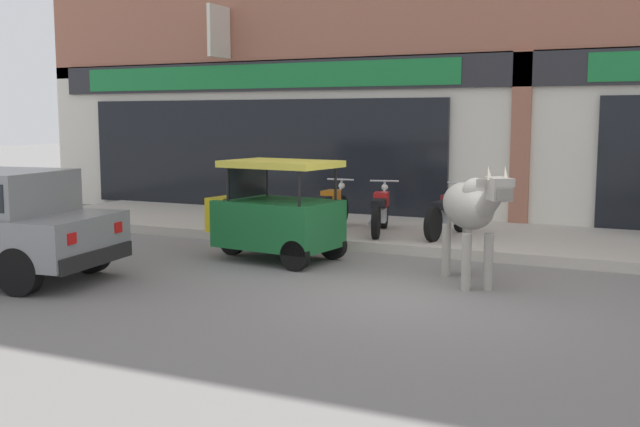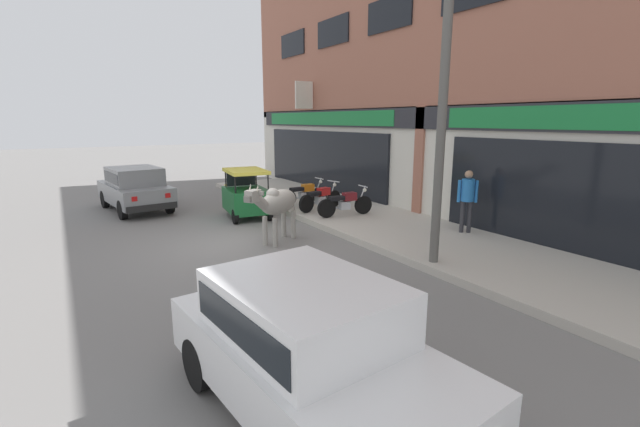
{
  "view_description": "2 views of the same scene",
  "coord_description": "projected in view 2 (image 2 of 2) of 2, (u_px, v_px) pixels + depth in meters",
  "views": [
    {
      "loc": [
        2.58,
        -8.85,
        2.15
      ],
      "look_at": [
        -2.04,
        1.0,
        0.76
      ],
      "focal_mm": 42.0,
      "sensor_mm": 36.0,
      "label": 1
    },
    {
      "loc": [
        9.59,
        -3.82,
        3.0
      ],
      "look_at": [
        1.67,
        1.0,
        0.96
      ],
      "focal_mm": 24.0,
      "sensor_mm": 36.0,
      "label": 2
    }
  ],
  "objects": [
    {
      "name": "ground_plane",
      "position": [
        250.0,
        244.0,
        10.58
      ],
      "size": [
        90.0,
        90.0,
        0.0
      ],
      "primitive_type": "plane",
      "color": "slate"
    },
    {
      "name": "cow",
      "position": [
        277.0,
        203.0,
        10.45
      ],
      "size": [
        1.37,
        1.9,
        1.61
      ],
      "color": "#9E998E",
      "rests_on": "ground"
    },
    {
      "name": "car_1",
      "position": [
        135.0,
        187.0,
        14.27
      ],
      "size": [
        3.74,
        2.01,
        1.46
      ],
      "color": "black",
      "rests_on": "ground"
    },
    {
      "name": "motorcycle_0",
      "position": [
        304.0,
        194.0,
        14.49
      ],
      "size": [
        0.52,
        1.81,
        0.88
      ],
      "color": "black",
      "rests_on": "sidewalk"
    },
    {
      "name": "auto_rickshaw",
      "position": [
        246.0,
        197.0,
        13.3
      ],
      "size": [
        2.06,
        1.36,
        1.52
      ],
      "color": "black",
      "rests_on": "ground"
    },
    {
      "name": "shop_building",
      "position": [
        432.0,
        49.0,
        12.47
      ],
      "size": [
        23.0,
        1.4,
        10.42
      ],
      "color": "#9E604C",
      "rests_on": "ground"
    },
    {
      "name": "sidewalk",
      "position": [
        374.0,
        221.0,
        12.54
      ],
      "size": [
        19.0,
        3.38,
        0.16
      ],
      "primitive_type": "cube",
      "color": "#B7AFA3",
      "rests_on": "ground"
    },
    {
      "name": "pedestrian",
      "position": [
        467.0,
        195.0,
        10.79
      ],
      "size": [
        0.35,
        0.4,
        1.6
      ],
      "color": "#2D2D33",
      "rests_on": "sidewalk"
    },
    {
      "name": "motorcycle_2",
      "position": [
        345.0,
        203.0,
        12.83
      ],
      "size": [
        0.54,
        1.81,
        0.88
      ],
      "color": "black",
      "rests_on": "sidewalk"
    },
    {
      "name": "utility_pole",
      "position": [
        442.0,
        120.0,
        8.14
      ],
      "size": [
        0.18,
        0.18,
        5.68
      ],
      "primitive_type": "cylinder",
      "color": "#595651",
      "rests_on": "sidewalk"
    },
    {
      "name": "car_0",
      "position": [
        307.0,
        343.0,
        4.28
      ],
      "size": [
        3.73,
        1.94,
        1.46
      ],
      "color": "black",
      "rests_on": "ground"
    },
    {
      "name": "motorcycle_1",
      "position": [
        321.0,
        198.0,
        13.7
      ],
      "size": [
        0.67,
        1.78,
        0.88
      ],
      "color": "black",
      "rests_on": "sidewalk"
    }
  ]
}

